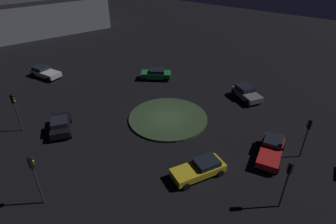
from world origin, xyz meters
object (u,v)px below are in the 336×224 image
(traffic_light_south, at_px, (34,171))
(traffic_light_east, at_px, (307,131))
(store_building, at_px, (26,16))
(car_red, at_px, (271,150))
(car_green, at_px, (156,74))
(car_grey, at_px, (246,93))
(traffic_light_southwest, at_px, (15,105))
(car_black, at_px, (60,125))
(traffic_light_east_near, at_px, (288,176))
(car_silver, at_px, (45,72))
(car_yellow, at_px, (200,168))

(traffic_light_south, bearing_deg, traffic_light_east, -37.12)
(store_building, bearing_deg, traffic_light_east, 101.16)
(car_red, xyz_separation_m, car_green, (-17.91, 7.06, 0.03))
(car_grey, bearing_deg, traffic_light_southwest, -96.14)
(car_grey, height_order, traffic_light_south, traffic_light_south)
(car_black, distance_m, traffic_light_southwest, 4.50)
(car_green, xyz_separation_m, traffic_light_southwest, (-3.80, -17.39, 2.19))
(car_green, height_order, traffic_light_east_near, traffic_light_east_near)
(traffic_light_east_near, height_order, store_building, store_building)
(car_red, relative_size, traffic_light_east, 1.21)
(car_grey, distance_m, traffic_light_east, 11.01)
(car_silver, bearing_deg, car_green, 28.56)
(car_silver, bearing_deg, car_grey, 18.28)
(car_black, distance_m, traffic_light_east, 22.83)
(car_grey, distance_m, traffic_light_southwest, 25.05)
(car_black, height_order, traffic_light_south, traffic_light_south)
(car_black, xyz_separation_m, car_green, (0.51, 15.22, -0.03))
(car_yellow, xyz_separation_m, traffic_light_east_near, (6.29, 0.52, 2.27))
(car_red, height_order, traffic_light_east_near, traffic_light_east_near)
(car_green, height_order, traffic_light_east, traffic_light_east)
(store_building, bearing_deg, car_green, 105.43)
(car_silver, relative_size, store_building, 0.14)
(car_red, height_order, traffic_light_southwest, traffic_light_southwest)
(car_red, relative_size, car_green, 1.10)
(car_red, distance_m, car_yellow, 6.90)
(car_grey, relative_size, store_building, 0.13)
(car_grey, xyz_separation_m, traffic_light_south, (-6.23, -23.45, 2.33))
(car_red, bearing_deg, traffic_light_southwest, -72.98)
(car_yellow, distance_m, car_silver, 27.49)
(car_silver, bearing_deg, traffic_light_east_near, -9.94)
(traffic_light_east, relative_size, traffic_light_east_near, 0.94)
(car_silver, distance_m, traffic_light_south, 23.54)
(traffic_light_southwest, height_order, traffic_light_east_near, traffic_light_east_near)
(car_silver, relative_size, car_green, 1.07)
(traffic_light_east, distance_m, traffic_light_southwest, 26.65)
(car_black, xyz_separation_m, car_silver, (-12.73, 7.02, -0.07))
(car_black, height_order, car_silver, car_black)
(car_yellow, relative_size, car_green, 1.10)
(car_grey, xyz_separation_m, car_black, (-12.66, -17.01, 0.01))
(traffic_light_south, xyz_separation_m, store_building, (-39.75, 24.18, 0.33))
(car_silver, height_order, traffic_light_east, traffic_light_east)
(traffic_light_southwest, distance_m, store_building, 36.03)
(car_red, relative_size, traffic_light_east_near, 1.13)
(traffic_light_south, bearing_deg, car_black, 49.23)
(traffic_light_south, bearing_deg, traffic_light_southwest, 70.58)
(car_yellow, relative_size, car_black, 1.13)
(car_silver, xyz_separation_m, traffic_light_southwest, (9.44, -9.19, 2.24))
(car_yellow, height_order, car_silver, car_silver)
(traffic_light_south, bearing_deg, store_building, 62.94)
(traffic_light_southwest, bearing_deg, car_green, 34.47)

